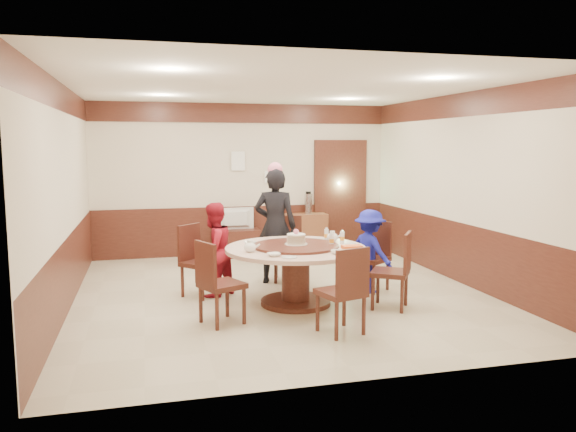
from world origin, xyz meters
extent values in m
plane|color=beige|center=(0.00, 0.00, 0.00)|extent=(6.00, 6.00, 0.00)
plane|color=white|center=(0.00, 0.00, 2.80)|extent=(6.00, 6.00, 0.00)
cube|color=beige|center=(0.00, 3.00, 1.40)|extent=(5.50, 0.04, 2.80)
cube|color=beige|center=(0.00, -3.00, 1.40)|extent=(5.50, 0.04, 2.80)
cube|color=beige|center=(-2.75, 0.00, 1.40)|extent=(0.04, 6.00, 2.80)
cube|color=beige|center=(2.75, 0.00, 1.40)|extent=(0.04, 6.00, 2.80)
cube|color=#441D15|center=(0.00, 0.00, 0.45)|extent=(5.50, 6.00, 0.90)
cube|color=#441D15|center=(0.00, 0.00, 2.62)|extent=(5.50, 6.00, 0.35)
cube|color=#441D15|center=(1.90, 2.95, 1.05)|extent=(1.05, 0.08, 2.18)
cube|color=#87D094|center=(1.90, 2.97, 1.05)|extent=(0.88, 0.02, 2.05)
cylinder|color=#441D15|center=(0.06, -0.56, 0.03)|extent=(0.90, 0.90, 0.06)
cylinder|color=#441D15|center=(0.06, -0.56, 0.35)|extent=(0.36, 0.36, 0.65)
cylinder|color=beige|center=(0.06, -0.56, 0.72)|extent=(1.80, 1.80, 0.05)
cylinder|color=#441D15|center=(0.06, -0.56, 0.77)|extent=(1.10, 1.10, 0.03)
cube|color=#441D15|center=(1.26, -0.14, 0.45)|extent=(0.61, 0.61, 0.06)
cube|color=#441D15|center=(1.43, -0.02, 0.72)|extent=(0.27, 0.37, 0.50)
cube|color=#441D15|center=(1.26, -0.14, 0.21)|extent=(0.36, 0.36, 0.42)
cube|color=#441D15|center=(0.28, 0.70, 0.45)|extent=(0.54, 0.54, 0.06)
cube|color=#441D15|center=(0.33, 0.91, 0.72)|extent=(0.42, 0.15, 0.50)
cube|color=#441D15|center=(0.28, 0.70, 0.21)|extent=(0.36, 0.36, 0.42)
cube|color=#441D15|center=(-1.08, 0.14, 0.45)|extent=(0.62, 0.62, 0.06)
cube|color=#441D15|center=(-1.22, 0.30, 0.72)|extent=(0.34, 0.31, 0.50)
cube|color=#441D15|center=(-1.08, 0.14, 0.21)|extent=(0.36, 0.36, 0.42)
cube|color=#441D15|center=(-0.96, -1.11, 0.45)|extent=(0.58, 0.58, 0.06)
cube|color=#441D15|center=(-1.15, -1.19, 0.72)|extent=(0.21, 0.40, 0.50)
cube|color=#441D15|center=(-0.96, -1.11, 0.21)|extent=(0.36, 0.36, 0.42)
cube|color=#441D15|center=(0.25, -1.76, 0.45)|extent=(0.55, 0.55, 0.06)
cube|color=#441D15|center=(0.30, -1.96, 0.72)|extent=(0.41, 0.16, 0.50)
cube|color=#441D15|center=(0.25, -1.76, 0.21)|extent=(0.36, 0.36, 0.42)
cube|color=#441D15|center=(1.16, -1.01, 0.45)|extent=(0.61, 0.61, 0.06)
cube|color=#441D15|center=(1.34, -1.13, 0.72)|extent=(0.27, 0.37, 0.50)
cube|color=#441D15|center=(1.16, -1.01, 0.21)|extent=(0.36, 0.36, 0.42)
imported|color=black|center=(0.06, 0.62, 0.85)|extent=(0.73, 0.61, 1.70)
imported|color=#A51626|center=(-0.91, 0.12, 0.64)|extent=(0.79, 0.77, 1.28)
imported|color=#161A92|center=(1.22, -0.22, 0.58)|extent=(0.70, 0.86, 1.16)
cylinder|color=white|center=(0.07, -0.53, 0.79)|extent=(0.29, 0.29, 0.01)
cylinder|color=tan|center=(0.07, -0.53, 0.85)|extent=(0.24, 0.24, 0.11)
cylinder|color=white|center=(0.07, -0.53, 0.91)|extent=(0.24, 0.24, 0.01)
sphere|color=pink|center=(0.07, -0.53, 0.94)|extent=(0.07, 0.07, 0.07)
ellipsoid|color=white|center=(-0.57, -0.75, 0.81)|extent=(0.17, 0.15, 0.13)
ellipsoid|color=white|center=(0.64, -0.29, 0.81)|extent=(0.17, 0.15, 0.13)
imported|color=white|center=(-0.47, -0.23, 0.77)|extent=(0.16, 0.16, 0.04)
imported|color=white|center=(0.42, -1.12, 0.77)|extent=(0.15, 0.15, 0.05)
imported|color=white|center=(-0.34, -1.07, 0.77)|extent=(0.16, 0.16, 0.04)
imported|color=white|center=(0.74, -0.74, 0.77)|extent=(0.15, 0.15, 0.05)
cylinder|color=white|center=(-0.19, -1.21, 0.76)|extent=(0.18, 0.18, 0.01)
cylinder|color=white|center=(0.51, -0.06, 0.76)|extent=(0.18, 0.18, 0.01)
cube|color=white|center=(0.67, -0.96, 0.76)|extent=(0.30, 0.20, 0.02)
cube|color=#E05319|center=(0.67, -0.96, 0.79)|extent=(0.24, 0.15, 0.04)
cylinder|color=silver|center=(0.53, -0.61, 0.83)|extent=(0.06, 0.06, 0.16)
cylinder|color=silver|center=(0.72, -0.47, 0.83)|extent=(0.06, 0.06, 0.16)
cylinder|color=silver|center=(0.59, -0.20, 0.83)|extent=(0.06, 0.06, 0.16)
cube|color=#441D15|center=(-0.19, 2.75, 0.25)|extent=(0.85, 0.45, 0.50)
imported|color=#969698|center=(-0.19, 2.75, 0.70)|extent=(0.70, 0.13, 0.40)
cube|color=brown|center=(1.14, 2.78, 0.38)|extent=(0.80, 0.40, 0.75)
cylinder|color=silver|center=(1.21, 2.78, 0.94)|extent=(0.15, 0.15, 0.38)
cube|color=white|center=(-0.10, 2.96, 1.75)|extent=(0.25, 0.00, 0.35)
cube|color=white|center=(0.55, 2.96, 1.45)|extent=(0.30, 0.00, 0.22)
camera|label=1|loc=(-1.77, -7.37, 2.04)|focal=35.00mm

